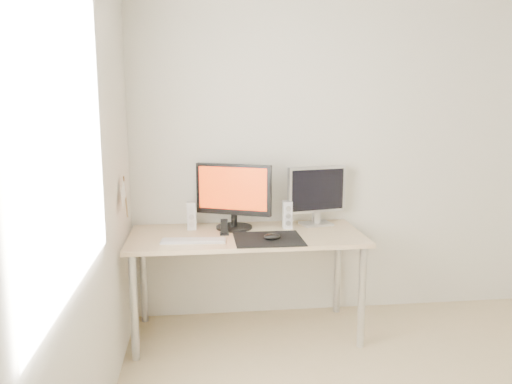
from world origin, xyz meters
TOP-DOWN VIEW (x-y plane):
  - wall_back at (0.00, 1.75)m, footprint 3.50×0.00m
  - wall_left at (-1.75, 0.00)m, footprint 0.00×3.50m
  - window_pane at (-1.74, 0.00)m, footprint 0.00×1.30m
  - mousepad at (-0.80, 1.22)m, footprint 0.45×0.40m
  - mouse at (-0.78, 1.19)m, footprint 0.11×0.07m
  - desk at (-0.93, 1.38)m, footprint 1.60×0.70m
  - main_monitor at (-1.01, 1.53)m, footprint 0.52×0.34m
  - second_monitor at (-0.39, 1.58)m, footprint 0.45×0.20m
  - speaker_left at (-1.30, 1.55)m, footprint 0.06×0.08m
  - speaker_right at (-0.62, 1.51)m, footprint 0.06×0.08m
  - keyboard at (-1.29, 1.22)m, footprint 0.43×0.15m
  - phone_dock at (-1.08, 1.37)m, footprint 0.06×0.05m
  - pennant at (-1.72, 1.24)m, footprint 0.01×0.23m

SIDE VIEW (x-z plane):
  - desk at x=-0.93m, z-range 0.29..1.02m
  - mousepad at x=-0.80m, z-range 0.73..0.73m
  - keyboard at x=-1.29m, z-range 0.73..0.75m
  - mouse at x=-0.78m, z-range 0.73..0.77m
  - phone_dock at x=-1.08m, z-range 0.71..0.82m
  - speaker_left at x=-1.30m, z-range 0.73..0.93m
  - speaker_right at x=-0.62m, z-range 0.73..0.93m
  - second_monitor at x=-0.39m, z-range 0.75..1.19m
  - main_monitor at x=-1.01m, z-range 0.75..1.22m
  - pennant at x=-1.72m, z-range 0.90..1.19m
  - wall_back at x=0.00m, z-range -0.50..3.00m
  - wall_left at x=-1.75m, z-range -0.50..3.00m
  - window_pane at x=-1.74m, z-range 0.85..2.15m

